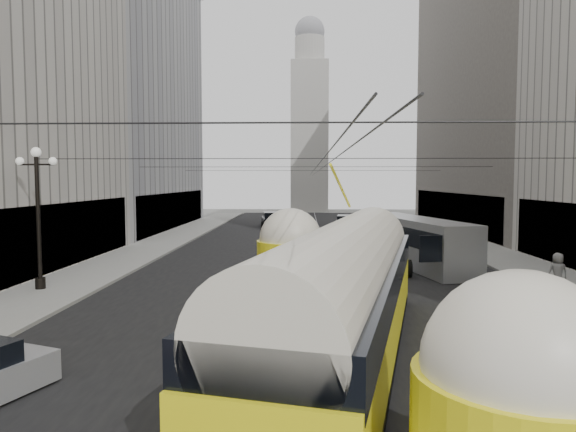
{
  "coord_description": "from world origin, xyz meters",
  "views": [
    {
      "loc": [
        -0.61,
        -4.53,
        5.05
      ],
      "look_at": [
        -1.33,
        16.55,
        3.58
      ],
      "focal_mm": 32.0,
      "sensor_mm": 36.0,
      "label": 1
    }
  ],
  "objects": [
    {
      "name": "building_left_far",
      "position": [
        -19.99,
        48.0,
        14.31
      ],
      "size": [
        12.6,
        28.6,
        28.6
      ],
      "color": "#999999",
      "rests_on": "ground"
    },
    {
      "name": "sidewalk_right",
      "position": [
        12.0,
        36.0,
        0.07
      ],
      "size": [
        4.0,
        72.0,
        0.15
      ],
      "primitive_type": "cube",
      "color": "gray",
      "rests_on": "ground"
    },
    {
      "name": "building_right_far",
      "position": [
        20.0,
        48.0,
        16.31
      ],
      "size": [
        12.6,
        32.6,
        32.6
      ],
      "color": "#514C47",
      "rests_on": "ground"
    },
    {
      "name": "road",
      "position": [
        0.0,
        32.5,
        0.0
      ],
      "size": [
        20.0,
        85.0,
        0.02
      ],
      "primitive_type": "cube",
      "color": "black",
      "rests_on": "ground"
    },
    {
      "name": "sedan_white_far",
      "position": [
        3.49,
        47.14,
        0.69
      ],
      "size": [
        2.43,
        4.99,
        1.52
      ],
      "color": "silver",
      "rests_on": "ground"
    },
    {
      "name": "sedan_dark_far",
      "position": [
        -4.25,
        51.13,
        0.72
      ],
      "size": [
        2.77,
        5.28,
        1.59
      ],
      "color": "black",
      "rests_on": "ground"
    },
    {
      "name": "distant_tower",
      "position": [
        0.0,
        80.0,
        14.97
      ],
      "size": [
        6.0,
        6.0,
        31.36
      ],
      "color": "#B2AFA8",
      "rests_on": "ground"
    },
    {
      "name": "pedestrian_sidewalk_right",
      "position": [
        10.5,
        18.2,
        1.01
      ],
      "size": [
        0.86,
        0.55,
        1.72
      ],
      "primitive_type": "imported",
      "rotation": [
        0.0,
        0.0,
        3.1
      ],
      "color": "slate",
      "rests_on": "sidewalk_right"
    },
    {
      "name": "lamppost_left_mid",
      "position": [
        -12.6,
        18.0,
        3.74
      ],
      "size": [
        1.86,
        0.44,
        6.37
      ],
      "color": "black",
      "rests_on": "sidewalk_left"
    },
    {
      "name": "rail_right",
      "position": [
        0.75,
        32.5,
        0.0
      ],
      "size": [
        0.12,
        85.0,
        0.04
      ],
      "primitive_type": "cube",
      "color": "gray",
      "rests_on": "ground"
    },
    {
      "name": "rail_left",
      "position": [
        -0.75,
        32.5,
        0.0
      ],
      "size": [
        0.12,
        85.0,
        0.04
      ],
      "primitive_type": "cube",
      "color": "gray",
      "rests_on": "ground"
    },
    {
      "name": "sidewalk_left",
      "position": [
        -12.0,
        36.0,
        0.07
      ],
      "size": [
        4.0,
        72.0,
        0.15
      ],
      "primitive_type": "cube",
      "color": "gray",
      "rests_on": "ground"
    },
    {
      "name": "catenary",
      "position": [
        0.12,
        31.49,
        5.88
      ],
      "size": [
        25.0,
        72.0,
        0.23
      ],
      "color": "black",
      "rests_on": "ground"
    },
    {
      "name": "city_bus",
      "position": [
        5.9,
        25.79,
        1.55
      ],
      "size": [
        4.79,
        11.49,
        2.83
      ],
      "color": "#B0B3B6",
      "rests_on": "ground"
    },
    {
      "name": "streetcar",
      "position": [
        0.5,
        9.51,
        1.92
      ],
      "size": [
        6.32,
        17.57,
        3.94
      ],
      "color": "#FFF116",
      "rests_on": "ground"
    }
  ]
}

